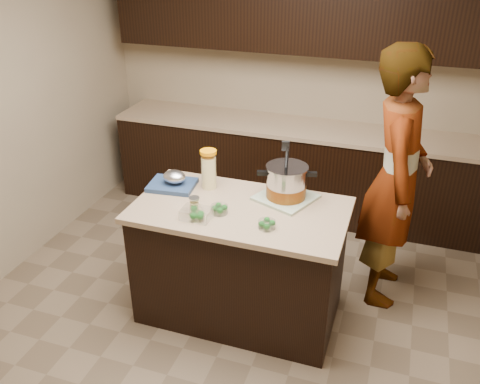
% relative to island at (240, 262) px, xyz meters
% --- Properties ---
extents(ground_plane, '(4.00, 4.00, 0.00)m').
position_rel_island_xyz_m(ground_plane, '(0.00, 0.00, -0.45)').
color(ground_plane, brown).
rests_on(ground_plane, ground).
extents(room_shell, '(4.04, 4.04, 2.72)m').
position_rel_island_xyz_m(room_shell, '(0.00, 0.00, 1.26)').
color(room_shell, tan).
rests_on(room_shell, ground).
extents(back_cabinets, '(3.60, 0.63, 2.33)m').
position_rel_island_xyz_m(back_cabinets, '(0.00, 1.74, 0.49)').
color(back_cabinets, black).
rests_on(back_cabinets, ground).
extents(island, '(1.46, 0.81, 0.90)m').
position_rel_island_xyz_m(island, '(0.00, 0.00, 0.00)').
color(island, black).
rests_on(island, ground).
extents(dish_towel, '(0.47, 0.47, 0.02)m').
position_rel_island_xyz_m(dish_towel, '(0.26, 0.23, 0.46)').
color(dish_towel, '#689061').
rests_on(dish_towel, island).
extents(stock_pot, '(0.40, 0.36, 0.42)m').
position_rel_island_xyz_m(stock_pot, '(0.26, 0.22, 0.56)').
color(stock_pot, '#B7B7BC').
rests_on(stock_pot, dish_towel).
extents(lemonade_pitcher, '(0.15, 0.15, 0.29)m').
position_rel_island_xyz_m(lemonade_pitcher, '(-0.31, 0.22, 0.58)').
color(lemonade_pitcher, '#FBEB99').
rests_on(lemonade_pitcher, island).
extents(mason_jar, '(0.09, 0.09, 0.12)m').
position_rel_island_xyz_m(mason_jar, '(-0.27, -0.15, 0.50)').
color(mason_jar, '#FBEB99').
rests_on(mason_jar, island).
extents(broccoli_tub_left, '(0.14, 0.14, 0.06)m').
position_rel_island_xyz_m(broccoli_tub_left, '(-0.11, -0.11, 0.47)').
color(broccoli_tub_left, silver).
rests_on(broccoli_tub_left, island).
extents(broccoli_tub_right, '(0.11, 0.11, 0.05)m').
position_rel_island_xyz_m(broccoli_tub_right, '(0.25, -0.20, 0.47)').
color(broccoli_tub_right, silver).
rests_on(broccoli_tub_right, island).
extents(broccoli_tub_rect, '(0.19, 0.14, 0.07)m').
position_rel_island_xyz_m(broccoli_tub_rect, '(-0.22, -0.23, 0.48)').
color(broccoli_tub_rect, silver).
rests_on(broccoli_tub_rect, island).
extents(blue_tray, '(0.36, 0.30, 0.13)m').
position_rel_island_xyz_m(blue_tray, '(-0.56, 0.13, 0.49)').
color(blue_tray, navy).
rests_on(blue_tray, island).
extents(person, '(0.50, 0.73, 1.95)m').
position_rel_island_xyz_m(person, '(0.98, 0.62, 0.52)').
color(person, gray).
rests_on(person, ground).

